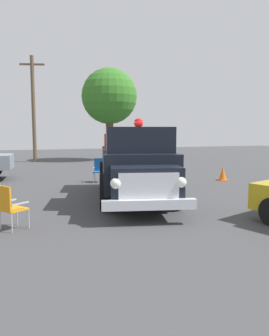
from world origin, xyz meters
The scene contains 7 objects.
ground_plane centered at (0.00, 0.00, 0.00)m, with size 60.00×60.00×0.00m, color #424244.
vintage_fire_truck centered at (-0.26, -0.35, 1.20)m, with size 6.29×3.56×2.59m.
lawn_chair_by_car centered at (2.13, -4.18, 0.59)m, with size 0.68×0.68×1.02m.
lawn_chair_spare centered at (-4.10, -0.64, 0.59)m, with size 0.63×0.63×1.02m.
oak_tree_right centered at (-14.08, 2.51, 4.68)m, with size 4.07×4.07×6.76m.
utility_pole centered at (-14.66, -2.83, 3.83)m, with size 0.57×1.67×7.36m.
traffic_cone centered at (-2.69, 4.67, 0.31)m, with size 0.40×0.40×0.64m.
Camera 1 is at (9.90, -3.93, 2.24)m, focal length 35.44 mm.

